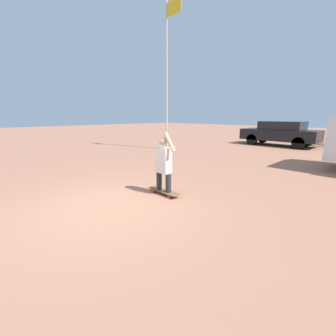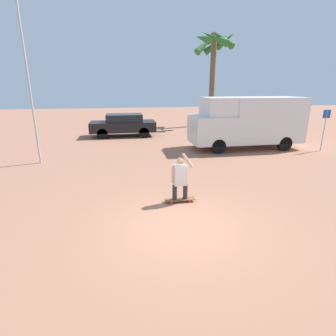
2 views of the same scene
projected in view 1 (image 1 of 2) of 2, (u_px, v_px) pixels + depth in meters
ground_plane at (105, 207)px, 4.89m from camera, size 80.00×80.00×0.00m
skateboard at (164, 191)px, 5.66m from camera, size 0.95×0.24×0.10m
person_skateboarder at (164, 162)px, 5.49m from camera, size 0.66×0.22×1.46m
parked_car_black at (280, 133)px, 14.58m from camera, size 4.59×1.93×1.57m
flagpole at (168, 66)px, 12.09m from camera, size 1.08×0.12×7.81m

